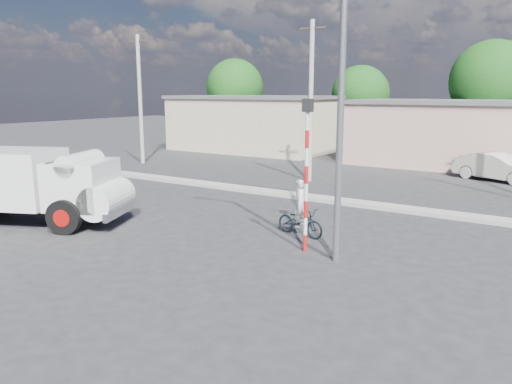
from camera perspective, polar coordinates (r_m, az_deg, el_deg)
The scene contains 10 objects.
ground_plane at distance 15.16m, azimuth -7.94°, elevation -6.16°, with size 120.00×120.00×0.00m, color #29292B.
median at distance 21.62m, azimuth 6.00°, elevation -0.58°, with size 40.00×0.80×0.16m, color #99968E.
truck at distance 18.84m, azimuth -23.84°, elevation 0.89°, with size 6.60×4.54×2.57m.
bicycle at distance 16.03m, azimuth 5.08°, elevation -3.39°, with size 0.62×1.77×0.93m, color black.
cyclist at distance 15.96m, azimuth 5.10°, elevation -2.35°, with size 0.56×0.37×1.53m, color silver.
car_cream at distance 28.64m, azimuth 25.87°, elevation 2.58°, with size 1.52×4.35×1.43m, color beige.
traffic_pole at distance 14.04m, azimuth 5.81°, elevation 3.35°, with size 0.28×0.18×4.36m.
streetlight at distance 13.23m, azimuth 9.12°, elevation 13.06°, with size 2.34×0.22×9.00m.
building_row at distance 34.03m, azimuth 18.61°, elevation 6.76°, with size 37.80×7.30×4.44m.
utility_poles at distance 23.73m, azimuth 17.83°, elevation 9.72°, with size 35.40×0.24×8.00m.
Camera 1 is at (9.52, -10.88, 4.55)m, focal length 35.00 mm.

